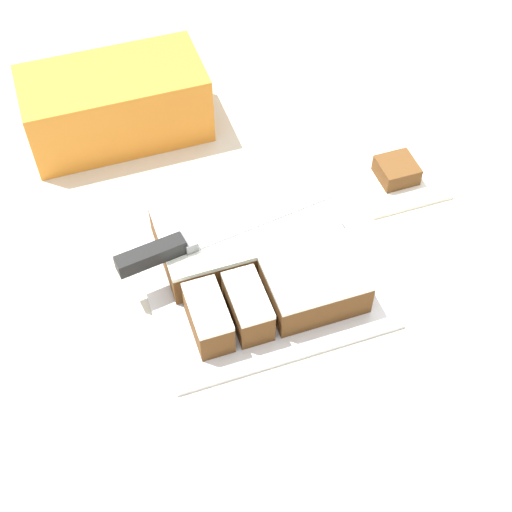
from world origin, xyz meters
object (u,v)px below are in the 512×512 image
(cake_board, at_px, (256,270))
(knife, at_px, (182,244))
(cake, at_px, (258,253))
(storage_box, at_px, (116,104))
(brownie, at_px, (397,170))

(cake_board, bearing_deg, knife, 166.58)
(cake_board, height_order, cake, cake)
(storage_box, bearing_deg, cake, -70.57)
(storage_box, bearing_deg, brownie, -32.96)
(knife, xyz_separation_m, storage_box, (-0.02, 0.31, -0.01))
(knife, bearing_deg, cake_board, -22.02)
(knife, xyz_separation_m, brownie, (0.35, 0.07, -0.05))
(knife, height_order, brownie, knife)
(cake_board, bearing_deg, cake, 43.73)
(brownie, bearing_deg, cake_board, -159.23)
(knife, relative_size, brownie, 5.57)
(brownie, height_order, storage_box, storage_box)
(cake, relative_size, storage_box, 0.86)
(cake_board, xyz_separation_m, knife, (-0.09, 0.02, 0.07))
(cake_board, distance_m, cake, 0.03)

